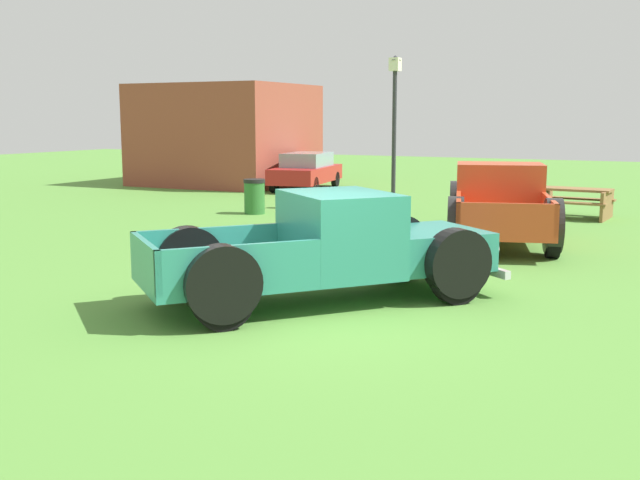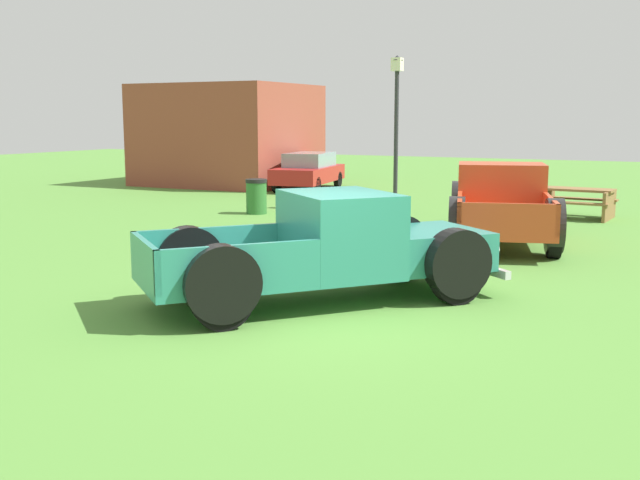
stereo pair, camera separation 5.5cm
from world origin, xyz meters
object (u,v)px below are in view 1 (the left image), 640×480
Objects in this scene: pickup_truck_foreground at (344,249)px; picnic_table at (575,199)px; pickup_truck_behind_left at (498,203)px; trash_can at (254,196)px; lamp_post_near at (394,130)px; sedan_distant_a at (306,170)px.

pickup_truck_foreground reaches higher than picnic_table.
pickup_truck_behind_left is 3.00× the size of picnic_table.
trash_can is at bearing 128.78° from pickup_truck_foreground.
pickup_truck_foreground is at bearing -98.14° from picnic_table.
lamp_post_near is at bearing 135.71° from pickup_truck_behind_left.
picnic_table is at bearing -21.00° from sedan_distant_a.
lamp_post_near is (5.11, -4.41, 1.56)m from sedan_distant_a.
pickup_truck_foreground is 1.20× the size of sedan_distant_a.
sedan_distant_a is at bearing 137.65° from pickup_truck_behind_left.
lamp_post_near is at bearing 107.57° from pickup_truck_foreground.
pickup_truck_foreground is 17.08m from sedan_distant_a.
picnic_table is 8.54m from trash_can.
lamp_post_near is at bearing -173.34° from picnic_table.
trash_can is at bearing 169.20° from pickup_truck_behind_left.
picnic_table is at bearing 77.75° from pickup_truck_behind_left.
picnic_table is (10.00, -3.84, -0.21)m from sedan_distant_a.
pickup_truck_foreground is at bearing -72.43° from lamp_post_near.
pickup_truck_foreground is 1.18× the size of lamp_post_near.
pickup_truck_behind_left is at bearing -102.25° from picnic_table.
sedan_distant_a reaches higher than picnic_table.
sedan_distant_a is 6.93m from lamp_post_near.
pickup_truck_foreground is 0.89× the size of pickup_truck_behind_left.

